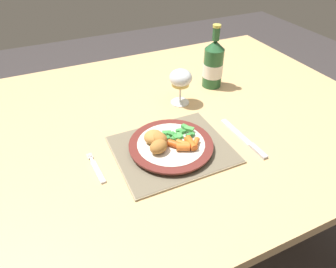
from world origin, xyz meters
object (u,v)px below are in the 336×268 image
(fork, at_px, (97,170))
(wine_glass, at_px, (181,79))
(bottle, at_px, (213,64))
(dinner_plate, at_px, (171,145))
(table_knife, at_px, (247,141))
(dining_table, at_px, (166,133))

(fork, xyz_separation_m, wine_glass, (0.37, 0.22, 0.09))
(bottle, bearing_deg, dinner_plate, -137.27)
(bottle, bearing_deg, wine_glass, -159.12)
(dinner_plate, bearing_deg, wine_glass, 57.70)
(dinner_plate, xyz_separation_m, fork, (-0.22, 0.01, -0.01))
(wine_glass, relative_size, bottle, 0.55)
(dinner_plate, bearing_deg, table_knife, -15.46)
(dining_table, distance_m, wine_glass, 0.20)
(wine_glass, xyz_separation_m, bottle, (0.18, 0.07, -0.00))
(dining_table, height_order, dinner_plate, dinner_plate)
(fork, bearing_deg, dinner_plate, -1.72)
(dinner_plate, relative_size, wine_glass, 1.88)
(dining_table, bearing_deg, fork, -150.66)
(dining_table, relative_size, bottle, 6.17)
(dinner_plate, xyz_separation_m, wine_glass, (0.14, 0.23, 0.08))
(fork, bearing_deg, wine_glass, 31.11)
(table_knife, bearing_deg, dining_table, 126.41)
(fork, relative_size, wine_glass, 0.99)
(fork, xyz_separation_m, bottle, (0.54, 0.29, 0.09))
(fork, relative_size, table_knife, 0.61)
(fork, bearing_deg, bottle, 28.00)
(dinner_plate, distance_m, table_knife, 0.24)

